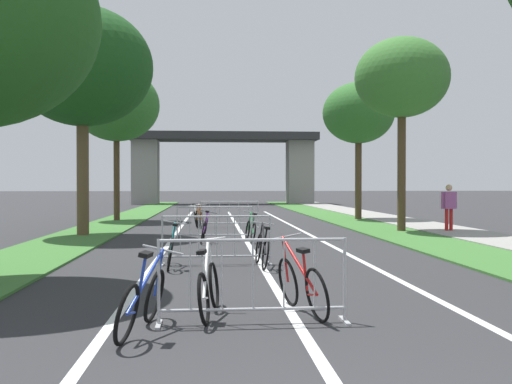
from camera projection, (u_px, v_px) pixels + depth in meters
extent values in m
cube|color=#386B2D|center=(117.00, 222.00, 26.38)|extent=(2.26, 58.97, 0.05)
cube|color=#386B2D|center=(348.00, 221.00, 27.18)|extent=(2.26, 58.97, 0.05)
cube|color=gray|center=(396.00, 220.00, 27.35)|extent=(2.31, 58.97, 0.08)
cube|color=silver|center=(243.00, 235.00, 19.73)|extent=(0.14, 34.11, 0.01)
cube|color=silver|center=(310.00, 235.00, 19.91)|extent=(0.14, 34.11, 0.01)
cube|color=silver|center=(175.00, 235.00, 19.56)|extent=(0.14, 34.11, 0.01)
cube|color=#2D2D30|center=(223.00, 137.00, 51.24)|extent=(16.30, 4.20, 0.65)
cube|color=gray|center=(146.00, 172.00, 50.77)|extent=(2.21, 2.40, 5.55)
cube|color=gray|center=(300.00, 172.00, 51.79)|extent=(2.21, 2.40, 5.55)
cylinder|color=brown|center=(83.00, 178.00, 19.26)|extent=(0.39, 0.39, 3.86)
ellipsoid|color=#194719|center=(82.00, 67.00, 19.21)|extent=(4.60, 4.60, 3.91)
cylinder|color=#4C3823|center=(117.00, 179.00, 27.30)|extent=(0.28, 0.28, 3.92)
ellipsoid|color=#2D6628|center=(116.00, 105.00, 27.25)|extent=(3.98, 3.98, 3.39)
cylinder|color=#4C3823|center=(402.00, 172.00, 21.01)|extent=(0.30, 0.30, 4.28)
ellipsoid|color=#38702D|center=(402.00, 78.00, 20.97)|extent=(3.36, 3.36, 2.86)
cylinder|color=#4C3823|center=(358.00, 180.00, 28.14)|extent=(0.31, 0.31, 3.86)
ellipsoid|color=#2D6628|center=(358.00, 113.00, 28.10)|extent=(3.44, 3.44, 2.92)
cylinder|color=#ADADB2|center=(159.00, 282.00, 7.07)|extent=(0.04, 0.04, 1.05)
cube|color=#ADADB2|center=(159.00, 325.00, 7.08)|extent=(0.07, 0.44, 0.03)
cylinder|color=#ADADB2|center=(345.00, 280.00, 7.28)|extent=(0.04, 0.04, 1.05)
cube|color=#ADADB2|center=(345.00, 321.00, 7.28)|extent=(0.07, 0.44, 0.03)
cylinder|color=#ADADB2|center=(253.00, 240.00, 7.17)|extent=(2.29, 0.07, 0.04)
cylinder|color=#ADADB2|center=(253.00, 309.00, 7.18)|extent=(2.29, 0.07, 0.04)
cylinder|color=#ADADB2|center=(190.00, 275.00, 7.11)|extent=(0.02, 0.02, 0.87)
cylinder|color=#ADADB2|center=(222.00, 274.00, 7.14)|extent=(0.02, 0.02, 0.87)
cylinder|color=#ADADB2|center=(253.00, 274.00, 7.17)|extent=(0.02, 0.02, 0.87)
cylinder|color=#ADADB2|center=(284.00, 273.00, 7.21)|extent=(0.02, 0.02, 0.87)
cylinder|color=#ADADB2|center=(314.00, 273.00, 7.24)|extent=(0.02, 0.02, 0.87)
cylinder|color=#ADADB2|center=(162.00, 241.00, 12.37)|extent=(0.04, 0.04, 1.05)
cube|color=#ADADB2|center=(162.00, 265.00, 12.38)|extent=(0.07, 0.44, 0.03)
cylinder|color=#ADADB2|center=(270.00, 240.00, 12.58)|extent=(0.04, 0.04, 1.05)
cube|color=#ADADB2|center=(270.00, 263.00, 12.58)|extent=(0.07, 0.44, 0.03)
cylinder|color=#ADADB2|center=(217.00, 216.00, 12.47)|extent=(2.29, 0.07, 0.04)
cylinder|color=#ADADB2|center=(217.00, 256.00, 12.48)|extent=(2.29, 0.07, 0.04)
cylinder|color=#ADADB2|center=(180.00, 236.00, 12.41)|extent=(0.02, 0.02, 0.87)
cylinder|color=#ADADB2|center=(199.00, 236.00, 12.44)|extent=(0.02, 0.02, 0.87)
cylinder|color=#ADADB2|center=(217.00, 236.00, 12.47)|extent=(0.02, 0.02, 0.87)
cylinder|color=#ADADB2|center=(234.00, 236.00, 12.51)|extent=(0.02, 0.02, 0.87)
cylinder|color=#ADADB2|center=(252.00, 236.00, 12.54)|extent=(0.02, 0.02, 0.87)
cylinder|color=#ADADB2|center=(177.00, 223.00, 17.76)|extent=(0.04, 0.04, 1.05)
cube|color=#ADADB2|center=(177.00, 240.00, 17.77)|extent=(0.08, 0.44, 0.03)
cylinder|color=#ADADB2|center=(253.00, 223.00, 17.84)|extent=(0.04, 0.04, 1.05)
cube|color=#ADADB2|center=(253.00, 240.00, 17.85)|extent=(0.08, 0.44, 0.03)
cylinder|color=#ADADB2|center=(215.00, 207.00, 17.80)|extent=(2.29, 0.13, 0.04)
cylinder|color=#ADADB2|center=(215.00, 235.00, 17.81)|extent=(2.29, 0.13, 0.04)
cylinder|color=#ADADB2|center=(190.00, 221.00, 17.77)|extent=(0.02, 0.02, 0.87)
cylinder|color=#ADADB2|center=(202.00, 220.00, 17.79)|extent=(0.02, 0.02, 0.87)
cylinder|color=#ADADB2|center=(215.00, 220.00, 17.80)|extent=(0.02, 0.02, 0.87)
cylinder|color=#ADADB2|center=(228.00, 220.00, 17.81)|extent=(0.02, 0.02, 0.87)
cylinder|color=#ADADB2|center=(240.00, 220.00, 17.83)|extent=(0.02, 0.02, 0.87)
cylinder|color=#ADADB2|center=(200.00, 214.00, 23.14)|extent=(0.04, 0.04, 1.05)
cube|color=#ADADB2|center=(200.00, 227.00, 23.15)|extent=(0.08, 0.44, 0.03)
cylinder|color=#ADADB2|center=(258.00, 214.00, 23.21)|extent=(0.04, 0.04, 1.05)
cube|color=#ADADB2|center=(258.00, 227.00, 23.21)|extent=(0.08, 0.44, 0.03)
cylinder|color=#ADADB2|center=(229.00, 202.00, 23.17)|extent=(2.29, 0.15, 0.04)
cylinder|color=#ADADB2|center=(229.00, 223.00, 23.18)|extent=(2.29, 0.15, 0.04)
cylinder|color=#ADADB2|center=(210.00, 212.00, 23.15)|extent=(0.02, 0.02, 0.87)
cylinder|color=#ADADB2|center=(219.00, 212.00, 23.16)|extent=(0.02, 0.02, 0.87)
cylinder|color=#ADADB2|center=(229.00, 212.00, 23.17)|extent=(0.02, 0.02, 0.87)
cylinder|color=#ADADB2|center=(239.00, 212.00, 23.18)|extent=(0.02, 0.02, 0.87)
cylinder|color=#ADADB2|center=(248.00, 212.00, 23.19)|extent=(0.02, 0.02, 0.87)
torus|color=black|center=(198.00, 219.00, 23.12)|extent=(0.21, 0.69, 0.69)
torus|color=black|center=(202.00, 220.00, 22.18)|extent=(0.21, 0.69, 0.69)
cylinder|color=orange|center=(199.00, 212.00, 22.66)|extent=(0.16, 0.93, 0.63)
cylinder|color=orange|center=(198.00, 213.00, 22.84)|extent=(0.11, 0.11, 0.58)
cylinder|color=orange|center=(198.00, 220.00, 22.97)|extent=(0.09, 0.31, 0.08)
cylinder|color=orange|center=(201.00, 213.00, 22.20)|extent=(0.10, 0.08, 0.60)
cube|color=black|center=(197.00, 206.00, 22.87)|extent=(0.14, 0.25, 0.06)
cylinder|color=#99999E|center=(200.00, 205.00, 22.21)|extent=(0.50, 0.12, 0.07)
torus|color=black|center=(253.00, 233.00, 16.88)|extent=(0.19, 0.62, 0.61)
torus|color=black|center=(248.00, 230.00, 17.96)|extent=(0.19, 0.62, 0.61)
cylinder|color=#1E7238|center=(252.00, 222.00, 17.40)|extent=(0.04, 1.07, 0.59)
cylinder|color=#1E7238|center=(253.00, 224.00, 17.19)|extent=(0.15, 0.12, 0.59)
cylinder|color=#1E7238|center=(252.00, 233.00, 17.05)|extent=(0.06, 0.36, 0.07)
cylinder|color=#1E7238|center=(249.00, 221.00, 17.94)|extent=(0.13, 0.09, 0.56)
cube|color=black|center=(255.00, 214.00, 17.16)|extent=(0.13, 0.25, 0.06)
cylinder|color=#99999E|center=(251.00, 212.00, 17.92)|extent=(0.47, 0.07, 0.10)
torus|color=black|center=(265.00, 254.00, 11.60)|extent=(0.16, 0.66, 0.65)
torus|color=black|center=(259.00, 248.00, 12.67)|extent=(0.16, 0.66, 0.65)
cylinder|color=black|center=(264.00, 238.00, 12.11)|extent=(0.07, 1.05, 0.58)
cylinder|color=black|center=(265.00, 241.00, 11.91)|extent=(0.13, 0.12, 0.56)
cylinder|color=black|center=(264.00, 254.00, 11.77)|extent=(0.05, 0.35, 0.08)
cylinder|color=black|center=(260.00, 236.00, 12.65)|extent=(0.12, 0.09, 0.55)
cube|color=black|center=(267.00, 228.00, 11.87)|extent=(0.12, 0.24, 0.06)
cylinder|color=#99999E|center=(262.00, 223.00, 12.63)|extent=(0.51, 0.05, 0.10)
torus|color=black|center=(317.00, 295.00, 7.23)|extent=(0.30, 0.70, 0.68)
torus|color=black|center=(288.00, 282.00, 8.21)|extent=(0.30, 0.70, 0.68)
cylinder|color=red|center=(299.00, 265.00, 7.67)|extent=(0.36, 0.96, 0.67)
cylinder|color=red|center=(305.00, 273.00, 7.49)|extent=(0.12, 0.14, 0.59)
cylinder|color=red|center=(312.00, 295.00, 7.39)|extent=(0.09, 0.33, 0.08)
cylinder|color=red|center=(285.00, 260.00, 8.16)|extent=(0.13, 0.12, 0.64)
cube|color=black|center=(303.00, 250.00, 7.44)|extent=(0.16, 0.26, 0.07)
cylinder|color=#99999E|center=(283.00, 237.00, 8.12)|extent=(0.55, 0.15, 0.12)
torus|color=black|center=(127.00, 314.00, 6.19)|extent=(0.31, 0.70, 0.67)
torus|color=black|center=(154.00, 296.00, 7.22)|extent=(0.31, 0.70, 0.67)
cylinder|color=#1E389E|center=(146.00, 280.00, 6.67)|extent=(0.34, 0.98, 0.61)
cylinder|color=#1E389E|center=(141.00, 284.00, 6.47)|extent=(0.17, 0.15, 0.66)
cylinder|color=#1E389E|center=(131.00, 313.00, 6.35)|extent=(0.08, 0.34, 0.08)
cylinder|color=#1E389E|center=(159.00, 273.00, 7.18)|extent=(0.16, 0.12, 0.58)
cube|color=black|center=(146.00, 254.00, 6.42)|extent=(0.15, 0.26, 0.07)
cylinder|color=#99999E|center=(163.00, 250.00, 7.15)|extent=(0.51, 0.12, 0.14)
torus|color=black|center=(170.00, 254.00, 11.51)|extent=(0.20, 0.68, 0.67)
torus|color=black|center=(170.00, 249.00, 12.50)|extent=(0.20, 0.68, 0.67)
cylinder|color=#197A7F|center=(173.00, 238.00, 11.98)|extent=(0.07, 0.98, 0.60)
cylinder|color=#197A7F|center=(173.00, 240.00, 11.79)|extent=(0.16, 0.11, 0.62)
cylinder|color=#197A7F|center=(170.00, 255.00, 11.67)|extent=(0.06, 0.33, 0.08)
cylinder|color=#197A7F|center=(173.00, 236.00, 12.48)|extent=(0.14, 0.09, 0.57)
cube|color=black|center=(175.00, 225.00, 11.76)|extent=(0.12, 0.25, 0.07)
cylinder|color=#99999E|center=(175.00, 222.00, 12.46)|extent=(0.51, 0.06, 0.11)
torus|color=black|center=(203.00, 232.00, 16.77)|extent=(0.20, 0.68, 0.67)
torus|color=black|center=(205.00, 230.00, 17.81)|extent=(0.20, 0.68, 0.67)
cylinder|color=#662884|center=(206.00, 222.00, 17.26)|extent=(0.19, 1.01, 0.58)
cylinder|color=#662884|center=(205.00, 222.00, 17.06)|extent=(0.16, 0.13, 0.64)
cylinder|color=#662884|center=(203.00, 233.00, 16.94)|extent=(0.04, 0.34, 0.08)
cylinder|color=#662884|center=(207.00, 221.00, 17.78)|extent=(0.14, 0.10, 0.55)
cube|color=black|center=(207.00, 212.00, 17.02)|extent=(0.12, 0.25, 0.07)
cylinder|color=#99999E|center=(209.00, 212.00, 17.75)|extent=(0.51, 0.05, 0.12)
torus|color=black|center=(196.00, 220.00, 23.07)|extent=(0.17, 0.66, 0.65)
torus|color=black|center=(197.00, 218.00, 24.10)|extent=(0.17, 0.66, 0.65)
cylinder|color=#B7B7BC|center=(195.00, 212.00, 23.55)|extent=(0.11, 1.00, 0.57)
cylinder|color=#B7B7BC|center=(195.00, 212.00, 23.36)|extent=(0.16, 0.12, 0.65)
cylinder|color=#B7B7BC|center=(196.00, 220.00, 23.24)|extent=(0.04, 0.33, 0.08)
cylinder|color=#B7B7BC|center=(196.00, 212.00, 24.07)|extent=(0.14, 0.09, 0.54)
cube|color=black|center=(193.00, 204.00, 23.32)|extent=(0.11, 0.24, 0.07)
cylinder|color=#99999E|center=(195.00, 205.00, 24.03)|extent=(0.49, 0.04, 0.11)
torus|color=black|center=(204.00, 299.00, 7.10)|extent=(0.20, 0.66, 0.65)
torus|color=black|center=(214.00, 285.00, 8.04)|extent=(0.20, 0.66, 0.65)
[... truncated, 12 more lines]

